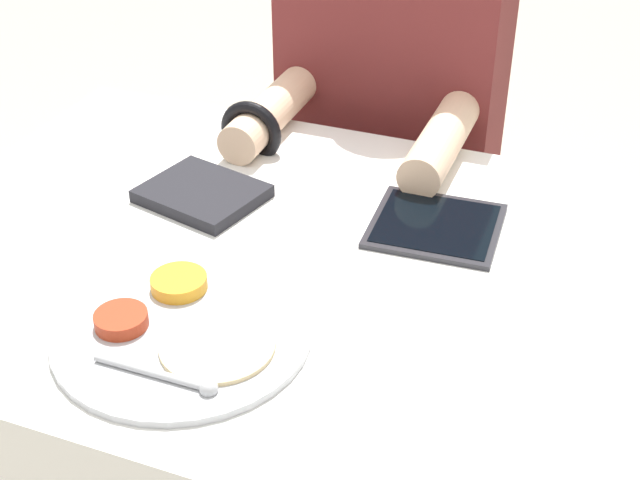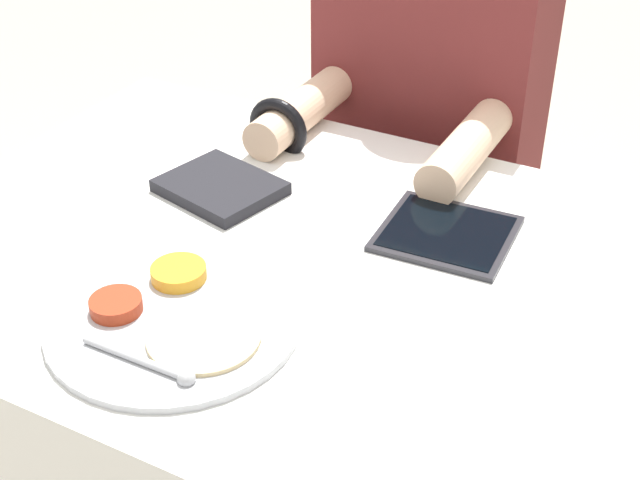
% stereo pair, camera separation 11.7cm
% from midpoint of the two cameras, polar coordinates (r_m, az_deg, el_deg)
% --- Properties ---
extents(dining_table, '(1.16, 0.82, 0.74)m').
position_cam_midpoint_polar(dining_table, '(1.49, 1.28, -13.10)').
color(dining_table, silver).
rests_on(dining_table, ground_plane).
extents(thali_tray, '(0.32, 0.32, 0.03)m').
position_cam_midpoint_polar(thali_tray, '(1.13, -6.45, -5.12)').
color(thali_tray, '#B7BABF').
rests_on(thali_tray, dining_table).
extents(red_notebook, '(0.20, 0.18, 0.02)m').
position_cam_midpoint_polar(red_notebook, '(1.40, -4.01, 3.28)').
color(red_notebook, silver).
rests_on(red_notebook, dining_table).
extents(tablet_device, '(0.20, 0.18, 0.01)m').
position_cam_midpoint_polar(tablet_device, '(1.31, 10.66, 0.34)').
color(tablet_device, '#28282D').
rests_on(tablet_device, dining_table).
extents(person_diner, '(0.41, 0.48, 1.23)m').
position_cam_midpoint_polar(person_diner, '(1.80, 8.50, 4.11)').
color(person_diner, black).
rests_on(person_diner, ground_plane).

